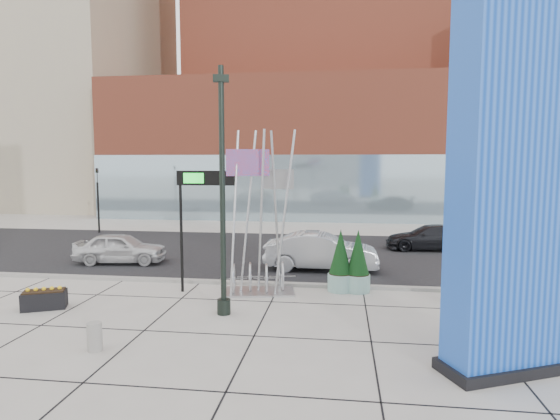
# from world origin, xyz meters

# --- Properties ---
(ground) EXTENTS (160.00, 160.00, 0.00)m
(ground) POSITION_xyz_m (0.00, 0.00, 0.00)
(ground) COLOR #9E9991
(ground) RESTS_ON ground
(street_asphalt) EXTENTS (80.00, 12.00, 0.02)m
(street_asphalt) POSITION_xyz_m (0.00, 10.00, 0.01)
(street_asphalt) COLOR black
(street_asphalt) RESTS_ON ground
(curb_edge) EXTENTS (80.00, 0.30, 0.12)m
(curb_edge) POSITION_xyz_m (0.00, 4.00, 0.06)
(curb_edge) COLOR gray
(curb_edge) RESTS_ON ground
(tower_podium) EXTENTS (34.00, 10.00, 11.00)m
(tower_podium) POSITION_xyz_m (1.00, 27.00, 5.50)
(tower_podium) COLOR #AD4A32
(tower_podium) RESTS_ON ground
(tower_glass_front) EXTENTS (34.00, 0.60, 5.00)m
(tower_glass_front) POSITION_xyz_m (1.00, 22.20, 2.50)
(tower_glass_front) COLOR #8CA5B2
(tower_glass_front) RESTS_ON ground
(building_beige_left) EXTENTS (18.00, 20.00, 34.00)m
(building_beige_left) POSITION_xyz_m (-26.00, 34.00, 17.00)
(building_beige_left) COLOR tan
(building_beige_left) RESTS_ON ground
(blue_pylon) EXTENTS (2.83, 2.10, 8.62)m
(blue_pylon) POSITION_xyz_m (6.64, -2.30, 4.16)
(blue_pylon) COLOR #0B3DB2
(blue_pylon) RESTS_ON ground
(lamp_post) EXTENTS (0.48, 0.40, 7.22)m
(lamp_post) POSITION_xyz_m (-0.22, 0.63, 2.95)
(lamp_post) COLOR black
(lamp_post) RESTS_ON ground
(public_art_sculpture) EXTENTS (2.64, 1.65, 5.60)m
(public_art_sculpture) POSITION_xyz_m (0.42, 3.00, 1.47)
(public_art_sculpture) COLOR #B3B4B8
(public_art_sculpture) RESTS_ON ground
(concrete_bollard) EXTENTS (0.35, 0.35, 0.68)m
(concrete_bollard) POSITION_xyz_m (-2.62, -2.41, 0.34)
(concrete_bollard) COLOR gray
(concrete_bollard) RESTS_ON ground
(overhead_street_sign) EXTENTS (1.99, 0.28, 4.21)m
(overhead_street_sign) POSITION_xyz_m (-1.54, 2.80, 3.61)
(overhead_street_sign) COLOR black
(overhead_street_sign) RESTS_ON ground
(round_planter_east) EXTENTS (0.94, 0.94, 2.35)m
(round_planter_east) POSITION_xyz_m (7.00, 2.61, 1.11)
(round_planter_east) COLOR #90C2B8
(round_planter_east) RESTS_ON ground
(round_planter_mid) EXTENTS (0.88, 0.88, 2.19)m
(round_planter_mid) POSITION_xyz_m (3.20, 3.60, 1.04)
(round_planter_mid) COLOR #90C2B8
(round_planter_mid) RESTS_ON ground
(round_planter_west) EXTENTS (0.87, 0.87, 2.18)m
(round_planter_west) POSITION_xyz_m (3.80, 3.60, 1.03)
(round_planter_west) COLOR #90C2B8
(round_planter_west) RESTS_ON ground
(box_planter_north) EXTENTS (1.40, 1.07, 0.69)m
(box_planter_north) POSITION_xyz_m (-5.83, 0.40, 0.32)
(box_planter_north) COLOR black
(box_planter_north) RESTS_ON ground
(car_white_west) EXTENTS (4.12, 2.05, 1.35)m
(car_white_west) POSITION_xyz_m (-6.50, 6.80, 0.67)
(car_white_west) COLOR silver
(car_white_west) RESTS_ON ground
(car_silver_mid) EXTENTS (4.70, 1.66, 1.55)m
(car_silver_mid) POSITION_xyz_m (2.39, 6.67, 0.77)
(car_silver_mid) COLOR #B5B7BD
(car_silver_mid) RESTS_ON ground
(car_dark_east) EXTENTS (4.44, 1.93, 1.27)m
(car_dark_east) POSITION_xyz_m (7.70, 11.83, 0.63)
(car_dark_east) COLOR black
(car_dark_east) RESTS_ON ground
(traffic_signal) EXTENTS (0.15, 0.18, 4.10)m
(traffic_signal) POSITION_xyz_m (-12.00, 15.00, 2.30)
(traffic_signal) COLOR black
(traffic_signal) RESTS_ON ground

